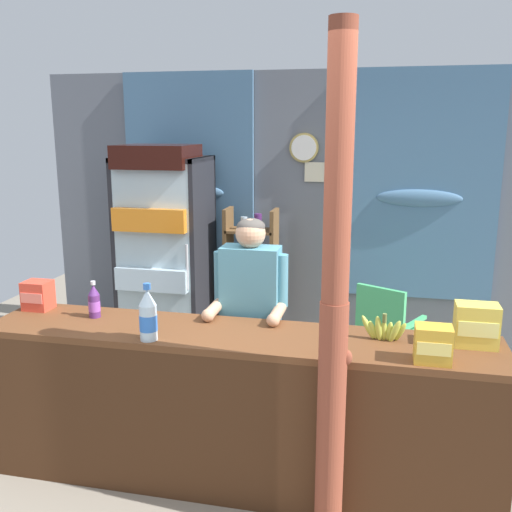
{
  "coord_description": "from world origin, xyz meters",
  "views": [
    {
      "loc": [
        0.79,
        -2.59,
        2.1
      ],
      "look_at": [
        -0.02,
        1.0,
        1.27
      ],
      "focal_mm": 40.44,
      "sensor_mm": 36.0,
      "label": 1
    }
  ],
  "objects_px": {
    "snack_box_instant_noodle": "(476,325)",
    "snack_box_choco_powder": "(433,344)",
    "drink_fridge": "(164,241)",
    "soda_bottle_water": "(148,316)",
    "shopkeeper": "(250,307)",
    "soda_bottle_grape_soda": "(94,302)",
    "banana_bunch": "(383,330)",
    "bottle_shelf_rack": "(251,277)",
    "stall_counter": "(231,400)",
    "snack_box_crackers": "(38,295)",
    "timber_post": "(334,313)",
    "plastic_lawn_chair": "(387,328)"
  },
  "relations": [
    {
      "from": "snack_box_choco_powder",
      "to": "shopkeeper",
      "type": "bearing_deg",
      "value": 150.72
    },
    {
      "from": "soda_bottle_water",
      "to": "banana_bunch",
      "type": "distance_m",
      "value": 1.3
    },
    {
      "from": "drink_fridge",
      "to": "banana_bunch",
      "type": "distance_m",
      "value": 2.66
    },
    {
      "from": "soda_bottle_grape_soda",
      "to": "banana_bunch",
      "type": "bearing_deg",
      "value": -0.32
    },
    {
      "from": "soda_bottle_water",
      "to": "snack_box_choco_powder",
      "type": "relative_size",
      "value": 1.72
    },
    {
      "from": "bottle_shelf_rack",
      "to": "shopkeeper",
      "type": "distance_m",
      "value": 1.72
    },
    {
      "from": "shopkeeper",
      "to": "snack_box_crackers",
      "type": "height_order",
      "value": "shopkeeper"
    },
    {
      "from": "bottle_shelf_rack",
      "to": "shopkeeper",
      "type": "height_order",
      "value": "shopkeeper"
    },
    {
      "from": "soda_bottle_water",
      "to": "snack_box_crackers",
      "type": "xyz_separation_m",
      "value": [
        -0.92,
        0.36,
        -0.04
      ]
    },
    {
      "from": "bottle_shelf_rack",
      "to": "snack_box_instant_noodle",
      "type": "relative_size",
      "value": 5.78
    },
    {
      "from": "soda_bottle_water",
      "to": "soda_bottle_grape_soda",
      "type": "xyz_separation_m",
      "value": [
        -0.48,
        0.29,
        -0.04
      ]
    },
    {
      "from": "drink_fridge",
      "to": "banana_bunch",
      "type": "bearing_deg",
      "value": -41.72
    },
    {
      "from": "drink_fridge",
      "to": "soda_bottle_water",
      "type": "relative_size",
      "value": 5.98
    },
    {
      "from": "bottle_shelf_rack",
      "to": "banana_bunch",
      "type": "relative_size",
      "value": 5.08
    },
    {
      "from": "drink_fridge",
      "to": "shopkeeper",
      "type": "xyz_separation_m",
      "value": [
        1.14,
        -1.42,
        -0.11
      ]
    },
    {
      "from": "shopkeeper",
      "to": "soda_bottle_water",
      "type": "bearing_deg",
      "value": -124.36
    },
    {
      "from": "bottle_shelf_rack",
      "to": "plastic_lawn_chair",
      "type": "distance_m",
      "value": 1.39
    },
    {
      "from": "drink_fridge",
      "to": "snack_box_instant_noodle",
      "type": "bearing_deg",
      "value": -35.32
    },
    {
      "from": "shopkeeper",
      "to": "snack_box_instant_noodle",
      "type": "relative_size",
      "value": 6.55
    },
    {
      "from": "timber_post",
      "to": "plastic_lawn_chair",
      "type": "height_order",
      "value": "timber_post"
    },
    {
      "from": "soda_bottle_water",
      "to": "snack_box_instant_noodle",
      "type": "distance_m",
      "value": 1.78
    },
    {
      "from": "stall_counter",
      "to": "snack_box_instant_noodle",
      "type": "xyz_separation_m",
      "value": [
        1.31,
        0.21,
        0.48
      ]
    },
    {
      "from": "drink_fridge",
      "to": "snack_box_crackers",
      "type": "xyz_separation_m",
      "value": [
        -0.2,
        -1.69,
        -0.04
      ]
    },
    {
      "from": "snack_box_choco_powder",
      "to": "snack_box_instant_noodle",
      "type": "bearing_deg",
      "value": 48.9
    },
    {
      "from": "soda_bottle_grape_soda",
      "to": "banana_bunch",
      "type": "height_order",
      "value": "soda_bottle_grape_soda"
    },
    {
      "from": "soda_bottle_grape_soda",
      "to": "drink_fridge",
      "type": "bearing_deg",
      "value": 97.47
    },
    {
      "from": "bottle_shelf_rack",
      "to": "soda_bottle_water",
      "type": "height_order",
      "value": "bottle_shelf_rack"
    },
    {
      "from": "banana_bunch",
      "to": "soda_bottle_water",
      "type": "bearing_deg",
      "value": -167.54
    },
    {
      "from": "drink_fridge",
      "to": "snack_box_crackers",
      "type": "relative_size",
      "value": 10.4
    },
    {
      "from": "shopkeeper",
      "to": "soda_bottle_grape_soda",
      "type": "xyz_separation_m",
      "value": [
        -0.91,
        -0.34,
        0.08
      ]
    },
    {
      "from": "snack_box_crackers",
      "to": "shopkeeper",
      "type": "bearing_deg",
      "value": 11.49
    },
    {
      "from": "soda_bottle_grape_soda",
      "to": "banana_bunch",
      "type": "distance_m",
      "value": 1.75
    },
    {
      "from": "stall_counter",
      "to": "banana_bunch",
      "type": "distance_m",
      "value": 0.95
    },
    {
      "from": "drink_fridge",
      "to": "snack_box_instant_noodle",
      "type": "height_order",
      "value": "drink_fridge"
    },
    {
      "from": "banana_bunch",
      "to": "drink_fridge",
      "type": "bearing_deg",
      "value": 138.28
    },
    {
      "from": "snack_box_instant_noodle",
      "to": "snack_box_choco_powder",
      "type": "distance_m",
      "value": 0.37
    },
    {
      "from": "soda_bottle_grape_soda",
      "to": "snack_box_instant_noodle",
      "type": "relative_size",
      "value": 0.99
    },
    {
      "from": "soda_bottle_grape_soda",
      "to": "snack_box_choco_powder",
      "type": "bearing_deg",
      "value": -7.59
    },
    {
      "from": "snack_box_choco_powder",
      "to": "bottle_shelf_rack",
      "type": "bearing_deg",
      "value": 122.89
    },
    {
      "from": "soda_bottle_water",
      "to": "stall_counter",
      "type": "bearing_deg",
      "value": 12.04
    },
    {
      "from": "drink_fridge",
      "to": "soda_bottle_grape_soda",
      "type": "relative_size",
      "value": 8.37
    },
    {
      "from": "stall_counter",
      "to": "banana_bunch",
      "type": "height_order",
      "value": "banana_bunch"
    },
    {
      "from": "drink_fridge",
      "to": "banana_bunch",
      "type": "xyz_separation_m",
      "value": [
        1.98,
        -1.77,
        -0.07
      ]
    },
    {
      "from": "stall_counter",
      "to": "bottle_shelf_rack",
      "type": "bearing_deg",
      "value": 100.13
    },
    {
      "from": "timber_post",
      "to": "soda_bottle_water",
      "type": "bearing_deg",
      "value": 170.54
    },
    {
      "from": "stall_counter",
      "to": "soda_bottle_water",
      "type": "relative_size",
      "value": 9.21
    },
    {
      "from": "soda_bottle_water",
      "to": "soda_bottle_grape_soda",
      "type": "distance_m",
      "value": 0.56
    },
    {
      "from": "soda_bottle_water",
      "to": "drink_fridge",
      "type": "bearing_deg",
      "value": 109.17
    },
    {
      "from": "bottle_shelf_rack",
      "to": "shopkeeper",
      "type": "relative_size",
      "value": 0.88
    },
    {
      "from": "drink_fridge",
      "to": "banana_bunch",
      "type": "relative_size",
      "value": 7.27
    }
  ]
}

